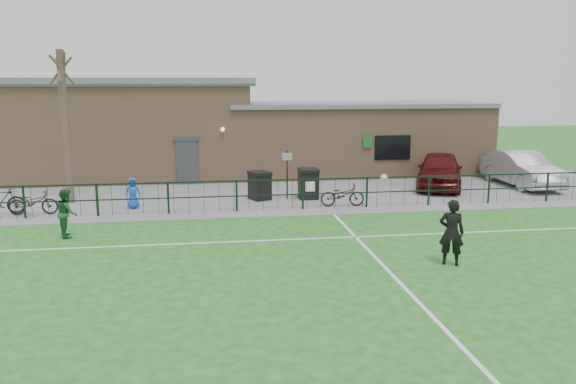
{
  "coord_description": "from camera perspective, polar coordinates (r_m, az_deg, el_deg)",
  "views": [
    {
      "loc": [
        -2.52,
        -12.5,
        4.79
      ],
      "look_at": [
        0.0,
        5.0,
        1.3
      ],
      "focal_mm": 35.0,
      "sensor_mm": 36.0,
      "label": 1
    }
  ],
  "objects": [
    {
      "name": "bicycle_e",
      "position": [
        21.88,
        5.55,
        -0.29
      ],
      "size": [
        1.75,
        0.75,
        0.89
      ],
      "primitive_type": "imported",
      "rotation": [
        0.0,
        0.0,
        1.47
      ],
      "color": "black",
      "rests_on": "paving_strip"
    },
    {
      "name": "goalkeeper_kick",
      "position": [
        15.47,
        16.11,
        -3.82
      ],
      "size": [
        1.28,
        3.86,
        1.91
      ],
      "color": "black",
      "rests_on": "ground"
    },
    {
      "name": "pitch_line_touch",
      "position": [
        21.01,
        -1.09,
        -2.01
      ],
      "size": [
        28.0,
        0.1,
        0.01
      ],
      "primitive_type": "cube",
      "color": "white",
      "rests_on": "ground"
    },
    {
      "name": "spectator_child",
      "position": [
        22.15,
        -15.48,
        -0.11
      ],
      "size": [
        0.63,
        0.46,
        1.19
      ],
      "primitive_type": "imported",
      "rotation": [
        0.0,
        0.0,
        0.14
      ],
      "color": "blue",
      "rests_on": "paving_strip"
    },
    {
      "name": "ground",
      "position": [
        13.62,
        3.04,
        -9.43
      ],
      "size": [
        90.0,
        90.0,
        0.0
      ],
      "primitive_type": "plane",
      "color": "#1B5C1C",
      "rests_on": "ground"
    },
    {
      "name": "pitch_line_perp",
      "position": [
        14.13,
        11.12,
        -8.85
      ],
      "size": [
        0.1,
        16.0,
        0.01
      ],
      "primitive_type": "cube",
      "color": "white",
      "rests_on": "ground"
    },
    {
      "name": "paving_strip",
      "position": [
        26.56,
        -2.62,
        0.78
      ],
      "size": [
        34.0,
        13.0,
        0.02
      ],
      "primitive_type": "cube",
      "color": "slate",
      "rests_on": "ground"
    },
    {
      "name": "bicycle_b",
      "position": [
        22.93,
        -27.17,
        -0.82
      ],
      "size": [
        1.72,
        0.85,
        1.0
      ],
      "primitive_type": "imported",
      "rotation": [
        0.0,
        0.0,
        1.81
      ],
      "color": "black",
      "rests_on": "paving_strip"
    },
    {
      "name": "perimeter_fence",
      "position": [
        21.08,
        -1.16,
        -0.3
      ],
      "size": [
        28.0,
        0.1,
        1.2
      ],
      "primitive_type": "cube",
      "color": "black",
      "rests_on": "ground"
    },
    {
      "name": "outfield_player",
      "position": [
        18.83,
        -21.56,
        -1.97
      ],
      "size": [
        0.78,
        0.88,
        1.53
      ],
      "primitive_type": "imported",
      "rotation": [
        0.0,
        0.0,
        1.88
      ],
      "color": "#175024",
      "rests_on": "ground"
    },
    {
      "name": "clubhouse",
      "position": [
        29.16,
        -4.97,
        6.07
      ],
      "size": [
        24.25,
        5.4,
        4.96
      ],
      "color": "#A67E5D",
      "rests_on": "ground"
    },
    {
      "name": "ball_ground",
      "position": [
        20.86,
        -21.68,
        -2.61
      ],
      "size": [
        0.22,
        0.22,
        0.22
      ],
      "primitive_type": "sphere",
      "color": "silver",
      "rests_on": "ground"
    },
    {
      "name": "car_silver",
      "position": [
        28.15,
        22.62,
        2.19
      ],
      "size": [
        1.74,
        4.86,
        1.6
      ],
      "primitive_type": "imported",
      "rotation": [
        0.0,
        0.0,
        0.01
      ],
      "color": "#A3A6AA",
      "rests_on": "paving_strip"
    },
    {
      "name": "sign_post",
      "position": [
        23.08,
        -0.08,
        1.76
      ],
      "size": [
        0.07,
        0.07,
        2.0
      ],
      "primitive_type": "cylinder",
      "rotation": [
        0.0,
        0.0,
        0.25
      ],
      "color": "black",
      "rests_on": "paving_strip"
    },
    {
      "name": "bicycle_c",
      "position": [
        22.4,
        -24.46,
        -0.96
      ],
      "size": [
        1.73,
        0.61,
        0.91
      ],
      "primitive_type": "imported",
      "rotation": [
        0.0,
        0.0,
        1.58
      ],
      "color": "black",
      "rests_on": "paving_strip"
    },
    {
      "name": "bare_tree",
      "position": [
        23.71,
        -21.66,
        6.05
      ],
      "size": [
        0.3,
        0.3,
        6.0
      ],
      "primitive_type": "cylinder",
      "color": "#4A372D",
      "rests_on": "ground"
    },
    {
      "name": "wheelie_bin_left",
      "position": [
        23.03,
        -2.89,
        0.56
      ],
      "size": [
        0.96,
        1.01,
        1.08
      ],
      "primitive_type": "cube",
      "rotation": [
        0.0,
        0.0,
        0.37
      ],
      "color": "black",
      "rests_on": "paving_strip"
    },
    {
      "name": "car_maroon",
      "position": [
        26.5,
        15.14,
        2.17
      ],
      "size": [
        3.66,
        5.1,
        1.61
      ],
      "primitive_type": "imported",
      "rotation": [
        0.0,
        0.0,
        -0.42
      ],
      "color": "#470C0E",
      "rests_on": "paving_strip"
    },
    {
      "name": "pitch_line_mid",
      "position": [
        17.37,
        0.47,
        -4.83
      ],
      "size": [
        28.0,
        0.1,
        0.01
      ],
      "primitive_type": "cube",
      "color": "white",
      "rests_on": "ground"
    },
    {
      "name": "wheelie_bin_right",
      "position": [
        23.23,
        2.07,
        0.77
      ],
      "size": [
        0.78,
        0.88,
        1.16
      ],
      "primitive_type": "cube",
      "rotation": [
        0.0,
        0.0,
        -0.02
      ],
      "color": "black",
      "rests_on": "paving_strip"
    }
  ]
}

